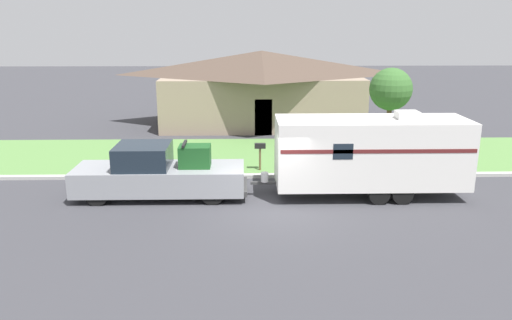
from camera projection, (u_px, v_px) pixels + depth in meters
ground_plane at (272, 209)px, 17.46m from camera, size 120.00×120.00×0.00m
curb_strip at (267, 176)px, 21.05m from camera, size 80.00×0.30×0.14m
lawn_strip at (264, 155)px, 24.58m from camera, size 80.00×7.00×0.03m
house_across_street at (261, 87)px, 31.64m from camera, size 13.09×7.51×4.63m
pickup_truck at (159, 174)px, 18.53m from camera, size 6.37×2.06×2.08m
travel_trailer at (371, 152)px, 18.49m from camera, size 7.97×2.32×3.21m
mailbox at (260, 150)px, 21.79m from camera, size 0.48×0.20×1.24m
tree_in_yard at (391, 90)px, 24.06m from camera, size 2.06×2.06×4.24m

